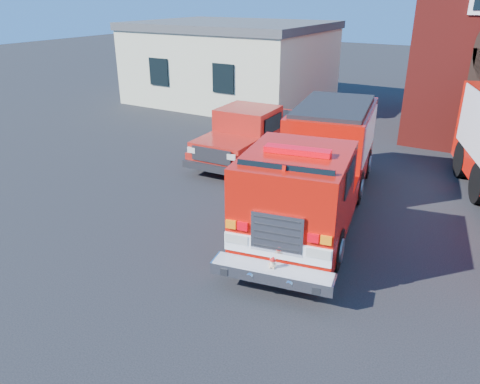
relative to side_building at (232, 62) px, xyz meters
The scene contains 4 objects.
ground 15.96m from the side_building, 55.30° to the right, with size 100.00×100.00×0.00m, color black.
side_building is the anchor object (origin of this frame).
fire_engine 15.38m from the side_building, 49.30° to the right, with size 4.01×9.06×2.70m.
pickup_truck 10.39m from the side_building, 54.19° to the right, with size 2.39×6.07×1.96m.
Camera 1 is at (5.42, -10.30, 5.83)m, focal length 35.00 mm.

